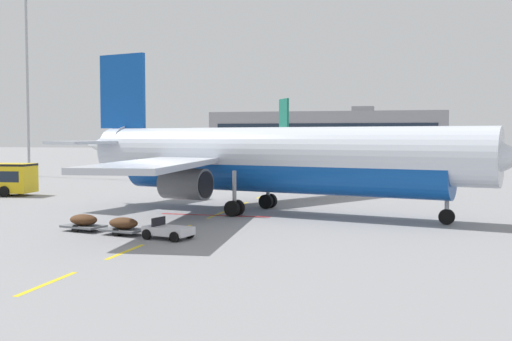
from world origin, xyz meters
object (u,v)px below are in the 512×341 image
at_px(airliner_mid_left, 311,145).
at_px(baggage_train, 124,226).
at_px(apron_light_mast_near, 27,59).
at_px(airliner_foreground, 269,159).

bearing_deg(airliner_mid_left, baggage_train, -89.91).
bearing_deg(apron_light_mast_near, baggage_train, -50.72).
xyz_separation_m(airliner_mid_left, apron_light_mast_near, (-35.34, -25.04, 12.06)).
xyz_separation_m(airliner_foreground, airliner_mid_left, (-5.90, 56.82, 0.04)).
relative_size(baggage_train, apron_light_mast_near, 0.34).
relative_size(airliner_foreground, apron_light_mast_near, 1.33).
bearing_deg(airliner_mid_left, apron_light_mast_near, -144.68).
bearing_deg(airliner_mid_left, airliner_foreground, -84.08).
xyz_separation_m(baggage_train, apron_light_mast_near, (-35.45, 43.34, 15.53)).
relative_size(airliner_mid_left, baggage_train, 3.79).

